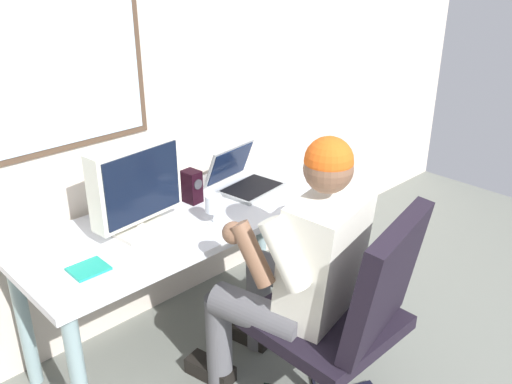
{
  "coord_description": "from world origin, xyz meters",
  "views": [
    {
      "loc": [
        -1.42,
        0.19,
        1.9
      ],
      "look_at": [
        0.05,
        1.73,
        0.93
      ],
      "focal_mm": 38.76,
      "sensor_mm": 36.0,
      "label": 1
    }
  ],
  "objects_px": {
    "desk": "(188,233)",
    "person_seated": "(296,267)",
    "crt_monitor": "(136,185)",
    "wine_glass": "(213,205)",
    "laptop": "(241,177)",
    "cd_case": "(89,269)",
    "office_chair": "(352,308)",
    "desk_speaker": "(192,186)"
  },
  "relations": [
    {
      "from": "desk",
      "to": "person_seated",
      "type": "bearing_deg",
      "value": -80.51
    },
    {
      "from": "crt_monitor",
      "to": "wine_glass",
      "type": "xyz_separation_m",
      "value": [
        0.27,
        -0.19,
        -0.13
      ]
    },
    {
      "from": "crt_monitor",
      "to": "cd_case",
      "type": "distance_m",
      "value": 0.42
    },
    {
      "from": "person_seated",
      "to": "desk_speaker",
      "type": "bearing_deg",
      "value": 89.45
    },
    {
      "from": "office_chair",
      "to": "desk_speaker",
      "type": "xyz_separation_m",
      "value": [
        -0.04,
        0.97,
        0.23
      ]
    },
    {
      "from": "desk",
      "to": "person_seated",
      "type": "relative_size",
      "value": 1.3
    },
    {
      "from": "laptop",
      "to": "desk_speaker",
      "type": "bearing_deg",
      "value": 172.71
    },
    {
      "from": "desk",
      "to": "cd_case",
      "type": "relative_size",
      "value": 11.38
    },
    {
      "from": "desk",
      "to": "cd_case",
      "type": "height_order",
      "value": "cd_case"
    },
    {
      "from": "wine_glass",
      "to": "laptop",
      "type": "bearing_deg",
      "value": 30.26
    },
    {
      "from": "laptop",
      "to": "cd_case",
      "type": "xyz_separation_m",
      "value": [
        -0.98,
        -0.18,
        -0.05
      ]
    },
    {
      "from": "desk_speaker",
      "to": "cd_case",
      "type": "relative_size",
      "value": 1.14
    },
    {
      "from": "cd_case",
      "to": "crt_monitor",
      "type": "bearing_deg",
      "value": 23.68
    },
    {
      "from": "wine_glass",
      "to": "office_chair",
      "type": "bearing_deg",
      "value": -80.51
    },
    {
      "from": "desk",
      "to": "crt_monitor",
      "type": "relative_size",
      "value": 3.73
    },
    {
      "from": "desk",
      "to": "laptop",
      "type": "height_order",
      "value": "laptop"
    },
    {
      "from": "person_seated",
      "to": "wine_glass",
      "type": "distance_m",
      "value": 0.48
    },
    {
      "from": "office_chair",
      "to": "cd_case",
      "type": "bearing_deg",
      "value": 134.01
    },
    {
      "from": "laptop",
      "to": "desk_speaker",
      "type": "distance_m",
      "value": 0.3
    },
    {
      "from": "desk_speaker",
      "to": "wine_glass",
      "type": "bearing_deg",
      "value": -106.59
    },
    {
      "from": "wine_glass",
      "to": "desk",
      "type": "bearing_deg",
      "value": 101.52
    },
    {
      "from": "desk",
      "to": "wine_glass",
      "type": "height_order",
      "value": "wine_glass"
    },
    {
      "from": "person_seated",
      "to": "crt_monitor",
      "type": "relative_size",
      "value": 2.86
    },
    {
      "from": "wine_glass",
      "to": "desk_speaker",
      "type": "height_order",
      "value": "desk_speaker"
    },
    {
      "from": "laptop",
      "to": "cd_case",
      "type": "height_order",
      "value": "laptop"
    },
    {
      "from": "crt_monitor",
      "to": "cd_case",
      "type": "xyz_separation_m",
      "value": [
        -0.34,
        -0.15,
        -0.21
      ]
    },
    {
      "from": "wine_glass",
      "to": "desk_speaker",
      "type": "bearing_deg",
      "value": 73.41
    },
    {
      "from": "crt_monitor",
      "to": "desk_speaker",
      "type": "distance_m",
      "value": 0.38
    },
    {
      "from": "crt_monitor",
      "to": "desk_speaker",
      "type": "bearing_deg",
      "value": 11.13
    },
    {
      "from": "laptop",
      "to": "wine_glass",
      "type": "relative_size",
      "value": 2.49
    },
    {
      "from": "desk",
      "to": "wine_glass",
      "type": "relative_size",
      "value": 11.6
    },
    {
      "from": "desk_speaker",
      "to": "cd_case",
      "type": "height_order",
      "value": "desk_speaker"
    },
    {
      "from": "person_seated",
      "to": "desk",
      "type": "bearing_deg",
      "value": 99.49
    },
    {
      "from": "desk_speaker",
      "to": "cd_case",
      "type": "distance_m",
      "value": 0.72
    },
    {
      "from": "office_chair",
      "to": "laptop",
      "type": "bearing_deg",
      "value": 74.73
    },
    {
      "from": "office_chair",
      "to": "wine_glass",
      "type": "relative_size",
      "value": 7.05
    },
    {
      "from": "person_seated",
      "to": "cd_case",
      "type": "bearing_deg",
      "value": 144.12
    },
    {
      "from": "desk",
      "to": "person_seated",
      "type": "xyz_separation_m",
      "value": [
        0.1,
        -0.61,
        0.04
      ]
    },
    {
      "from": "desk",
      "to": "office_chair",
      "type": "height_order",
      "value": "office_chair"
    },
    {
      "from": "office_chair",
      "to": "desk",
      "type": "bearing_deg",
      "value": 99.86
    },
    {
      "from": "office_chair",
      "to": "desk_speaker",
      "type": "distance_m",
      "value": 1.0
    },
    {
      "from": "desk",
      "to": "person_seated",
      "type": "distance_m",
      "value": 0.62
    }
  ]
}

